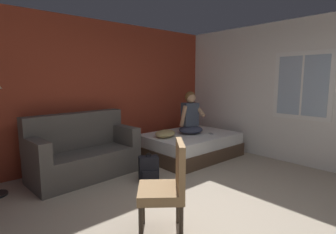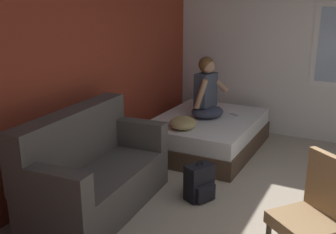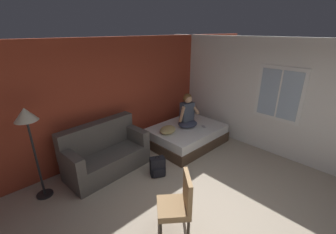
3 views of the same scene
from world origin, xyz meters
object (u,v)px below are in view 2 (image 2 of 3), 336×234
(bed, at_px, (207,133))
(person_seated, at_px, (207,93))
(cell_phone, at_px, (234,115))
(side_chair, at_px, (315,213))
(backpack, at_px, (200,183))
(throw_pillow, at_px, (183,123))
(couch, at_px, (93,172))

(bed, relative_size, person_seated, 2.14)
(person_seated, relative_size, cell_phone, 6.08)
(side_chair, height_order, cell_phone, side_chair)
(person_seated, relative_size, backpack, 1.91)
(throw_pillow, bearing_deg, couch, 169.19)
(bed, height_order, throw_pillow, throw_pillow)
(couch, relative_size, throw_pillow, 3.65)
(backpack, bearing_deg, couch, 125.87)
(throw_pillow, bearing_deg, backpack, -144.73)
(bed, bearing_deg, cell_phone, -43.53)
(throw_pillow, distance_m, cell_phone, 0.99)
(bed, xyz_separation_m, side_chair, (-2.19, -1.78, 0.30))
(bed, distance_m, throw_pillow, 0.68)
(person_seated, distance_m, backpack, 1.73)
(couch, distance_m, backpack, 1.16)
(couch, height_order, cell_phone, couch)
(side_chair, relative_size, throw_pillow, 2.04)
(bed, distance_m, cell_phone, 0.50)
(bed, relative_size, throw_pillow, 3.91)
(side_chair, bearing_deg, bed, 39.17)
(bed, bearing_deg, backpack, -160.55)
(bed, xyz_separation_m, cell_phone, (0.31, -0.30, 0.25))
(couch, relative_size, person_seated, 2.00)
(couch, bearing_deg, side_chair, -91.12)
(bed, height_order, backpack, bed)
(bed, height_order, side_chair, side_chair)
(cell_phone, bearing_deg, person_seated, 158.73)
(backpack, distance_m, cell_phone, 1.83)
(person_seated, relative_size, throw_pillow, 1.82)
(person_seated, distance_m, cell_phone, 0.56)
(side_chair, xyz_separation_m, throw_pillow, (1.60, 1.89, 0.02))
(couch, distance_m, cell_phone, 2.56)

